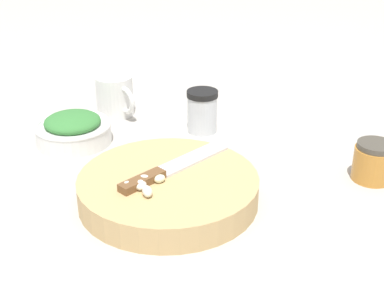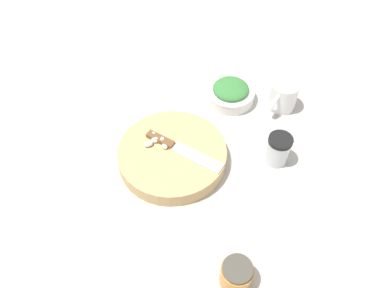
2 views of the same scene
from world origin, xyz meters
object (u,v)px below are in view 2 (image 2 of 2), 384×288
Objects in this scene: chef_knife at (179,148)px; garlic_cloves at (156,141)px; cutting_board at (172,155)px; spice_jar at (278,149)px; herb_bowl at (230,93)px; coffee_mug at (283,96)px; honey_jar at (236,274)px.

chef_knife is 0.07m from garlic_cloves.
cutting_board is 0.29m from spice_jar.
cutting_board is 1.27× the size of chef_knife.
cutting_board is at bearing -11.72° from herb_bowl.
herb_bowl is (-0.30, 0.06, 0.01)m from cutting_board.
cutting_board is 0.06m from garlic_cloves.
cutting_board is 0.40m from coffee_mug.
spice_jar is 0.77× the size of coffee_mug.
chef_knife is 0.38m from coffee_mug.
coffee_mug is (-0.03, 0.16, 0.02)m from herb_bowl.
coffee_mug is at bearing 155.60° from chef_knife.
chef_knife reaches higher than cutting_board.
garlic_cloves reaches higher than cutting_board.
coffee_mug is at bearing 146.27° from cutting_board.
cutting_board is at bearing -132.10° from honey_jar.
coffee_mug is at bearing -168.50° from spice_jar.
coffee_mug reaches higher than garlic_cloves.
chef_knife is 1.52× the size of herb_bowl.
honey_jar is (0.25, 0.27, 0.01)m from cutting_board.
herb_bowl reaches higher than garlic_cloves.
chef_knife is 0.36m from honey_jar.
cutting_board is 4.18× the size of honey_jar.
honey_jar reaches higher than cutting_board.
herb_bowl is at bearing 158.54° from garlic_cloves.
herb_bowl is 1.32× the size of coffee_mug.
chef_knife is at bearing -135.18° from honey_jar.
garlic_cloves is 0.33m from spice_jar.
spice_jar reaches higher than chef_knife.
garlic_cloves is at bearing -128.03° from honey_jar.
spice_jar reaches higher than cutting_board.
chef_knife is at bearing -9.20° from herb_bowl.
herb_bowl reaches higher than cutting_board.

